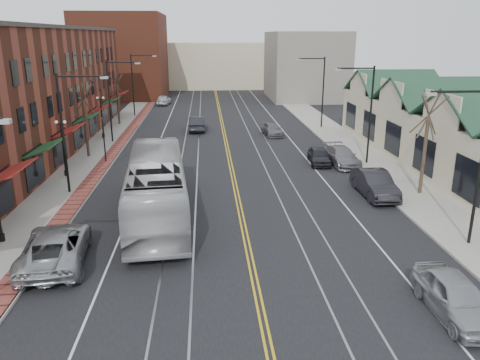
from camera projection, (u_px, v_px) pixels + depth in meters
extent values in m
plane|color=black|center=(263.00, 322.00, 17.85)|extent=(160.00, 160.00, 0.00)
cube|color=gray|center=(77.00, 176.00, 36.02)|extent=(4.00, 120.00, 0.15)
cube|color=gray|center=(381.00, 170.00, 37.72)|extent=(4.00, 120.00, 0.15)
cube|color=brown|center=(9.00, 95.00, 40.58)|extent=(10.00, 50.00, 11.00)
cube|color=#BFB493|center=(456.00, 142.00, 37.49)|extent=(8.00, 36.00, 4.60)
cube|color=brown|center=(124.00, 56.00, 81.29)|extent=(14.00, 18.00, 14.00)
cube|color=#BFB493|center=(214.00, 65.00, 97.45)|extent=(22.00, 14.00, 9.00)
cube|color=slate|center=(305.00, 66.00, 79.17)|extent=(12.00, 16.00, 11.00)
cube|color=#999999|center=(3.00, 121.00, 14.92)|extent=(0.50, 0.25, 0.15)
cylinder|color=black|center=(63.00, 135.00, 31.04)|extent=(0.16, 0.16, 8.00)
cylinder|color=black|center=(80.00, 76.00, 30.02)|extent=(3.00, 0.12, 0.12)
cube|color=#999999|center=(104.00, 78.00, 30.15)|extent=(0.50, 0.25, 0.15)
cylinder|color=black|center=(109.00, 102.00, 46.28)|extent=(0.16, 0.16, 8.00)
cylinder|color=black|center=(122.00, 62.00, 45.25)|extent=(3.00, 0.12, 0.12)
cube|color=#999999|center=(138.00, 63.00, 45.39)|extent=(0.50, 0.25, 0.15)
cylinder|color=black|center=(133.00, 85.00, 61.51)|extent=(0.16, 0.16, 8.00)
cylinder|color=black|center=(142.00, 55.00, 60.49)|extent=(3.00, 0.12, 0.12)
cube|color=#999999|center=(154.00, 56.00, 60.62)|extent=(0.50, 0.25, 0.15)
cylinder|color=black|center=(480.00, 169.00, 23.15)|extent=(0.16, 0.16, 8.00)
cylinder|color=black|center=(462.00, 92.00, 21.91)|extent=(3.00, 0.12, 0.12)
cube|color=#999999|center=(431.00, 94.00, 21.83)|extent=(0.50, 0.25, 0.15)
cylinder|color=black|center=(370.00, 116.00, 38.38)|extent=(0.16, 0.16, 8.00)
cylinder|color=black|center=(356.00, 68.00, 37.15)|extent=(3.00, 0.12, 0.12)
cube|color=#999999|center=(337.00, 70.00, 37.07)|extent=(0.50, 0.25, 0.15)
cylinder|color=black|center=(323.00, 93.00, 53.62)|extent=(0.16, 0.16, 8.00)
cylinder|color=black|center=(312.00, 59.00, 52.38)|extent=(3.00, 0.12, 0.12)
cube|color=#999999|center=(298.00, 60.00, 52.31)|extent=(0.50, 0.25, 0.15)
cylinder|color=black|center=(2.00, 237.00, 24.46)|extent=(0.28, 0.28, 0.40)
cylinder|color=black|center=(66.00, 173.00, 35.89)|extent=(0.28, 0.28, 0.40)
cylinder|color=black|center=(64.00, 150.00, 35.35)|extent=(0.14, 0.14, 4.00)
cube|color=black|center=(61.00, 124.00, 34.76)|extent=(0.60, 0.06, 0.06)
sphere|color=white|center=(56.00, 122.00, 34.69)|extent=(0.24, 0.24, 0.24)
sphere|color=white|center=(65.00, 122.00, 34.73)|extent=(0.24, 0.24, 0.24)
cylinder|color=black|center=(103.00, 136.00, 49.22)|extent=(0.28, 0.28, 0.40)
cylinder|color=black|center=(102.00, 119.00, 48.68)|extent=(0.14, 0.14, 4.00)
cube|color=black|center=(100.00, 99.00, 48.09)|extent=(0.60, 0.06, 0.06)
sphere|color=white|center=(97.00, 98.00, 48.02)|extent=(0.24, 0.24, 0.24)
sphere|color=white|center=(103.00, 98.00, 48.06)|extent=(0.24, 0.24, 0.24)
cylinder|color=#382B21|center=(86.00, 129.00, 40.95)|extent=(0.24, 0.24, 4.90)
cylinder|color=#382B21|center=(83.00, 100.00, 40.19)|extent=(0.58, 1.37, 2.90)
cylinder|color=#382B21|center=(83.00, 100.00, 40.19)|extent=(1.60, 0.66, 2.78)
cylinder|color=#382B21|center=(83.00, 100.00, 40.19)|extent=(0.53, 1.23, 2.96)
cylinder|color=#382B21|center=(83.00, 100.00, 40.19)|extent=(1.69, 1.03, 2.64)
cylinder|color=#382B21|center=(83.00, 100.00, 40.19)|extent=(1.78, 1.29, 2.48)
cylinder|color=#382B21|center=(118.00, 105.00, 56.24)|extent=(0.24, 0.24, 4.55)
cylinder|color=#382B21|center=(117.00, 85.00, 55.53)|extent=(0.55, 1.28, 2.69)
cylinder|color=#382B21|center=(117.00, 85.00, 55.53)|extent=(1.49, 0.62, 2.58)
cylinder|color=#382B21|center=(117.00, 85.00, 55.53)|extent=(0.50, 1.15, 2.75)
cylinder|color=#382B21|center=(117.00, 85.00, 55.53)|extent=(1.57, 0.97, 2.45)
cylinder|color=#382B21|center=(117.00, 85.00, 55.53)|extent=(1.66, 1.20, 2.30)
cylinder|color=#382B21|center=(424.00, 156.00, 31.24)|extent=(0.24, 0.24, 5.25)
cylinder|color=#382B21|center=(429.00, 115.00, 30.43)|extent=(0.61, 1.46, 3.10)
cylinder|color=#382B21|center=(429.00, 115.00, 30.43)|extent=(1.70, 0.70, 2.97)
cylinder|color=#382B21|center=(429.00, 115.00, 30.43)|extent=(0.56, 1.31, 3.17)
cylinder|color=#382B21|center=(429.00, 115.00, 30.43)|extent=(1.80, 1.10, 2.82)
cylinder|color=#382B21|center=(429.00, 115.00, 30.43)|extent=(1.90, 1.37, 2.65)
cylinder|color=#592D19|center=(34.00, 240.00, 24.63)|extent=(0.60, 0.60, 0.02)
cylinder|color=black|center=(104.00, 143.00, 39.43)|extent=(0.12, 0.12, 3.20)
imported|color=black|center=(103.00, 123.00, 38.91)|extent=(0.18, 0.15, 0.90)
imported|color=silver|center=(157.00, 187.00, 27.57)|extent=(4.37, 13.83, 3.79)
imported|color=#979A9E|center=(55.00, 247.00, 22.24)|extent=(3.58, 6.48, 1.72)
imported|color=#9B9DA2|center=(455.00, 296.00, 18.13)|extent=(1.95, 4.69, 1.59)
imported|color=black|center=(375.00, 184.00, 31.61)|extent=(1.88, 5.23, 1.72)
imported|color=slate|center=(342.00, 156.00, 39.22)|extent=(2.49, 5.30, 1.50)
imported|color=black|center=(319.00, 156.00, 39.55)|extent=(1.99, 4.23, 1.40)
imported|color=black|center=(197.00, 123.00, 53.28)|extent=(1.76, 5.01, 1.65)
imported|color=#5E5D64|center=(272.00, 129.00, 50.91)|extent=(2.34, 4.62, 1.29)
imported|color=silver|center=(164.00, 100.00, 73.08)|extent=(2.29, 4.71, 1.55)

